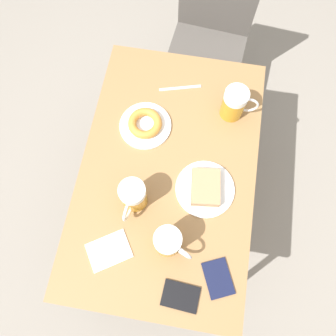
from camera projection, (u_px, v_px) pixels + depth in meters
ground_plane at (168, 209)px, 1.98m from camera, size 8.00×8.00×0.00m
table at (168, 175)px, 1.34m from camera, size 0.68×1.09×0.75m
chair at (212, 27)px, 1.72m from camera, size 0.44×0.44×0.94m
plate_with_cake at (205, 188)px, 1.23m from camera, size 0.23×0.23×0.05m
plate_with_donut at (145, 124)px, 1.32m from camera, size 0.21×0.21×0.04m
beer_mug_left at (168, 242)px, 1.11m from camera, size 0.14×0.09×0.15m
beer_mug_center at (133, 196)px, 1.16m from camera, size 0.09×0.14×0.15m
beer_mug_right at (235, 104)px, 1.29m from camera, size 0.14×0.09×0.15m
napkin_folded at (109, 251)px, 1.17m from camera, size 0.18×0.17×0.00m
fork at (180, 88)px, 1.39m from camera, size 0.18×0.06×0.00m
passport_near_edge at (181, 296)px, 1.12m from camera, size 0.13×0.10×0.01m
passport_far_edge at (218, 278)px, 1.14m from camera, size 0.13×0.15×0.01m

